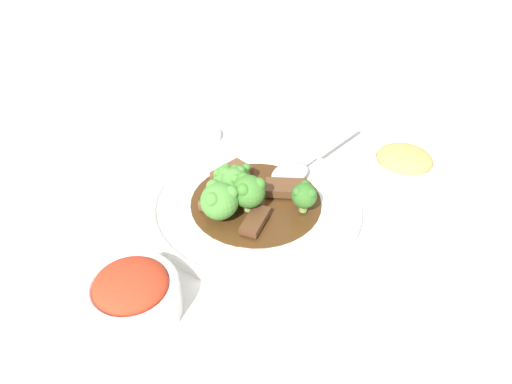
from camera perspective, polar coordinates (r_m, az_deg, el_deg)
name	(u,v)px	position (r m, az deg, el deg)	size (l,w,h in m)	color
ground_plane	(256,209)	(0.76, 0.00, -1.99)	(4.00, 4.00, 0.00)	silver
main_plate	(256,204)	(0.76, 0.00, -1.42)	(0.32, 0.32, 0.02)	white
beef_strip_0	(285,188)	(0.76, 3.37, 0.47)	(0.07, 0.07, 0.01)	brown
beef_strip_1	(255,221)	(0.71, -0.08, -3.29)	(0.06, 0.05, 0.01)	#56331E
beef_strip_2	(232,174)	(0.79, -2.78, 2.08)	(0.06, 0.04, 0.02)	brown
beef_strip_3	(215,198)	(0.74, -4.68, -0.68)	(0.06, 0.05, 0.02)	brown
broccoli_floret_0	(234,180)	(0.74, -2.50, 1.42)	(0.04, 0.04, 0.05)	#8EB756
broccoli_floret_1	(224,176)	(0.76, -3.62, 1.82)	(0.03, 0.03, 0.04)	#7FA84C
broccoli_floret_2	(249,191)	(0.71, -0.86, 0.14)	(0.05, 0.05, 0.06)	#8EB756
broccoli_floret_3	(241,175)	(0.76, -1.71, 1.98)	(0.03, 0.03, 0.04)	#8EB756
broccoli_floret_4	(304,195)	(0.72, 5.53, -0.36)	(0.04, 0.04, 0.05)	#7FA84C
broccoli_floret_5	(219,200)	(0.70, -4.21, -0.93)	(0.05, 0.05, 0.06)	#8EB756
serving_spoon	(296,169)	(0.80, 4.61, 2.66)	(0.23, 0.06, 0.01)	#B7B7BC
side_bowl_kimchi	(133,294)	(0.62, -13.91, -11.25)	(0.11, 0.11, 0.06)	white
side_bowl_appetizer	(403,166)	(0.84, 16.43, 2.86)	(0.11, 0.11, 0.06)	white
sauce_dish	(202,135)	(0.93, -6.23, 6.48)	(0.07, 0.07, 0.01)	white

